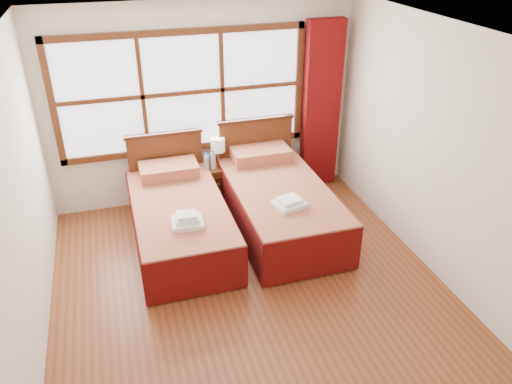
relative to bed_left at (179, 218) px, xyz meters
name	(u,v)px	position (x,y,z in m)	size (l,w,h in m)	color
floor	(253,294)	(0.55, -1.20, -0.31)	(4.50, 4.50, 0.00)	brown
ceiling	(252,37)	(0.55, -1.20, 2.29)	(4.50, 4.50, 0.00)	white
wall_back	(203,105)	(0.55, 1.05, 0.99)	(4.00, 4.00, 0.00)	silver
wall_left	(16,217)	(-1.45, -1.20, 0.99)	(4.50, 4.50, 0.00)	silver
wall_right	(442,156)	(2.55, -1.20, 0.99)	(4.50, 4.50, 0.00)	silver
window	(183,93)	(0.30, 1.02, 1.19)	(3.16, 0.06, 1.56)	white
curtain	(321,106)	(2.15, 0.91, 0.86)	(0.50, 0.16, 2.30)	#690A0B
bed_left	(179,218)	(0.00, 0.00, 0.00)	(1.06, 2.08, 1.03)	#3B1C0C
bed_right	(278,202)	(1.23, 0.00, 0.02)	(1.12, 2.17, 1.09)	#3B1C0C
nightstand	(216,184)	(0.62, 0.80, -0.05)	(0.40, 0.40, 0.53)	#4E2511
towels_left	(187,220)	(0.02, -0.54, 0.29)	(0.35, 0.31, 0.14)	white
towels_right	(289,203)	(1.17, -0.54, 0.31)	(0.39, 0.36, 0.10)	white
lamp	(218,145)	(0.69, 0.89, 0.47)	(0.19, 0.19, 0.36)	gold
bottle_near	(207,162)	(0.50, 0.75, 0.32)	(0.06, 0.06, 0.23)	#A5BDD4
bottle_far	(213,161)	(0.59, 0.75, 0.33)	(0.07, 0.07, 0.25)	#A5BDD4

